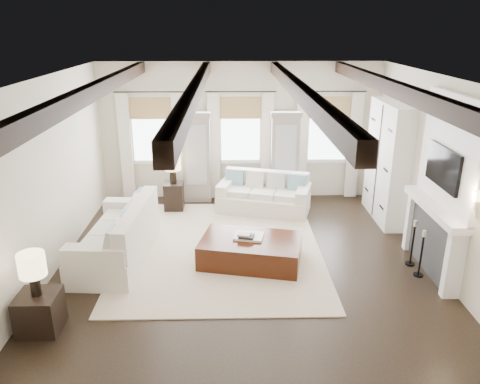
{
  "coord_description": "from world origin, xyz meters",
  "views": [
    {
      "loc": [
        -0.27,
        -7.01,
        3.99
      ],
      "look_at": [
        -0.08,
        0.85,
        1.15
      ],
      "focal_mm": 35.0,
      "sensor_mm": 36.0,
      "label": 1
    }
  ],
  "objects_px": {
    "ottoman": "(251,251)",
    "side_table_front": "(40,312)",
    "side_table_back": "(174,196)",
    "sofa_back": "(264,196)",
    "sofa_left": "(120,238)"
  },
  "relations": [
    {
      "from": "sofa_back",
      "to": "side_table_front",
      "type": "bearing_deg",
      "value": -128.22
    },
    {
      "from": "ottoman",
      "to": "side_table_back",
      "type": "distance_m",
      "value": 3.03
    },
    {
      "from": "ottoman",
      "to": "side_table_front",
      "type": "bearing_deg",
      "value": -135.85
    },
    {
      "from": "side_table_front",
      "to": "side_table_back",
      "type": "xyz_separation_m",
      "value": [
        1.36,
        4.4,
        0.04
      ]
    },
    {
      "from": "side_table_back",
      "to": "side_table_front",
      "type": "bearing_deg",
      "value": -107.17
    },
    {
      "from": "sofa_back",
      "to": "ottoman",
      "type": "xyz_separation_m",
      "value": [
        -0.41,
        -2.46,
        -0.12
      ]
    },
    {
      "from": "sofa_left",
      "to": "side_table_back",
      "type": "xyz_separation_m",
      "value": [
        0.7,
        2.35,
        -0.1
      ]
    },
    {
      "from": "ottoman",
      "to": "side_table_front",
      "type": "height_order",
      "value": "side_table_front"
    },
    {
      "from": "sofa_back",
      "to": "side_table_front",
      "type": "xyz_separation_m",
      "value": [
        -3.39,
        -4.31,
        -0.07
      ]
    },
    {
      "from": "ottoman",
      "to": "side_table_back",
      "type": "height_order",
      "value": "side_table_back"
    },
    {
      "from": "ottoman",
      "to": "side_table_back",
      "type": "xyz_separation_m",
      "value": [
        -1.62,
        2.55,
        0.09
      ]
    },
    {
      "from": "sofa_back",
      "to": "side_table_back",
      "type": "relative_size",
      "value": 3.44
    },
    {
      "from": "ottoman",
      "to": "side_table_front",
      "type": "xyz_separation_m",
      "value": [
        -2.98,
        -1.84,
        0.05
      ]
    },
    {
      "from": "side_table_front",
      "to": "sofa_left",
      "type": "bearing_deg",
      "value": 72.12
    },
    {
      "from": "sofa_back",
      "to": "sofa_left",
      "type": "relative_size",
      "value": 0.9
    }
  ]
}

